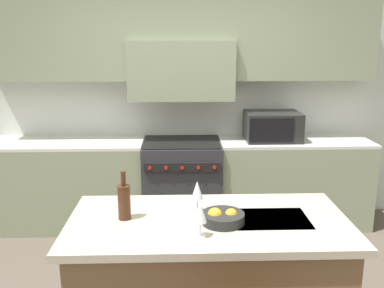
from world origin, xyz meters
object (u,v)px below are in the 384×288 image
Objects in this scene: microwave at (272,126)px; wine_glass_near at (200,213)px; wine_bottle at (124,201)px; wine_glass_far at (197,191)px; range_stove at (182,184)px; fruit_bowl at (223,217)px.

microwave reaches higher than wine_glass_near.
wine_bottle is 1.50× the size of wine_glass_far.
microwave is 1.90× the size of wine_bottle.
wine_glass_near is (-0.87, -2.23, -0.01)m from microwave.
range_stove is at bearing -178.87° from microwave.
range_stove is 2.11m from fruit_bowl.
wine_bottle is at bearing -100.30° from range_stove.
wine_glass_far is (0.00, 0.35, 0.00)m from wine_glass_near.
wine_bottle is (-0.36, -1.96, 0.58)m from range_stove.
microwave is 2.19m from fruit_bowl.
microwave is at bearing 56.61° from wine_bottle.
wine_bottle is 0.50m from wine_glass_near.
fruit_bowl reaches higher than range_stove.
wine_glass_near is 0.79× the size of fruit_bowl.
wine_glass_near is at bearing -90.00° from wine_glass_far.
wine_glass_far is (-0.87, -1.88, -0.01)m from microwave.
wine_glass_near is (0.43, -0.25, 0.02)m from wine_bottle.
wine_glass_near is (0.08, -2.21, 0.60)m from range_stove.
microwave is at bearing 68.69° from wine_glass_near.
fruit_bowl is at bearing -109.54° from microwave.
range_stove is 1.96m from wine_glass_far.
fruit_bowl is (0.22, -2.04, 0.50)m from range_stove.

